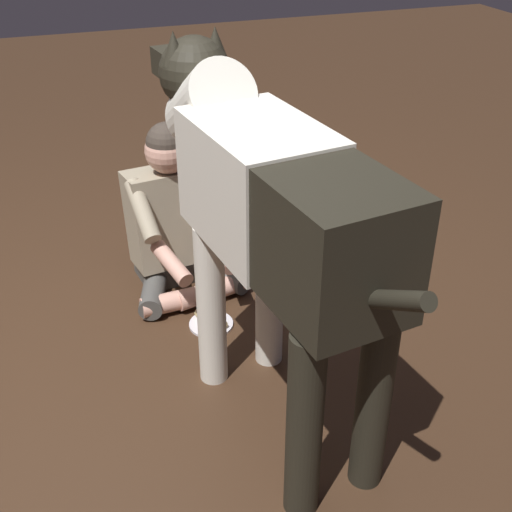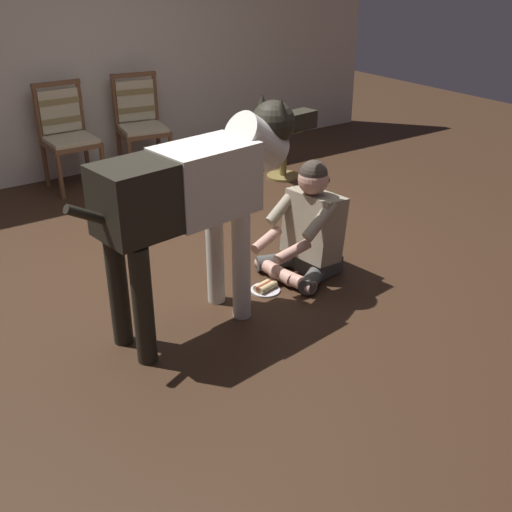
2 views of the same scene
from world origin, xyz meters
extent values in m
plane|color=#382417|center=(0.00, 0.00, 0.00)|extent=(12.73, 12.73, 0.00)
cube|color=#494845|center=(0.57, -0.40, 0.06)|extent=(0.29, 0.37, 0.12)
cylinder|color=#494845|center=(0.43, -0.57, 0.07)|extent=(0.40, 0.31, 0.11)
cylinder|color=#D59D89|center=(0.27, -0.52, 0.06)|extent=(0.17, 0.37, 0.09)
cylinder|color=#494845|center=(0.39, -0.27, 0.07)|extent=(0.41, 0.22, 0.11)
cylinder|color=#D59D89|center=(0.25, -0.35, 0.06)|extent=(0.12, 0.37, 0.09)
cube|color=gray|center=(0.54, -0.40, 0.35)|extent=(0.32, 0.43, 0.48)
cylinder|color=gray|center=(0.44, -0.59, 0.48)|extent=(0.30, 0.12, 0.24)
cylinder|color=#D59D89|center=(0.23, -0.57, 0.30)|extent=(0.27, 0.08, 0.12)
cylinder|color=gray|center=(0.39, -0.25, 0.48)|extent=(0.30, 0.12, 0.24)
cylinder|color=#D59D89|center=(0.20, -0.32, 0.30)|extent=(0.28, 0.14, 0.12)
sphere|color=#D59D89|center=(0.52, -0.40, 0.69)|extent=(0.21, 0.21, 0.21)
sphere|color=#3C332B|center=(0.52, -0.40, 0.73)|extent=(0.19, 0.19, 0.19)
cylinder|color=silver|center=(-0.25, -0.38, 0.35)|extent=(0.11, 0.11, 0.70)
cylinder|color=silver|center=(-0.21, -0.63, 0.35)|extent=(0.11, 0.11, 0.70)
cylinder|color=black|center=(-0.95, -0.48, 0.35)|extent=(0.11, 0.11, 0.70)
cylinder|color=black|center=(-0.91, -0.73, 0.35)|extent=(0.11, 0.11, 0.70)
cube|color=silver|center=(-0.38, -0.53, 0.91)|extent=(0.60, 0.43, 0.41)
cube|color=black|center=(-0.80, -0.58, 0.91)|extent=(0.53, 0.41, 0.39)
cylinder|color=silver|center=(0.01, -0.47, 1.06)|extent=(0.44, 0.31, 0.39)
sphere|color=black|center=(0.14, -0.46, 1.14)|extent=(0.27, 0.27, 0.27)
cube|color=black|center=(0.37, -0.42, 1.12)|extent=(0.22, 0.15, 0.11)
cone|color=black|center=(0.12, -0.38, 1.24)|extent=(0.11, 0.11, 0.12)
cone|color=black|center=(0.14, -0.54, 1.24)|extent=(0.11, 0.11, 0.12)
cylinder|color=black|center=(-1.06, -0.62, 0.87)|extent=(0.36, 0.10, 0.24)
cylinder|color=silver|center=(0.09, -0.46, 0.01)|extent=(0.20, 0.20, 0.01)
cylinder|color=#D7BF80|center=(0.10, -0.48, 0.04)|extent=(0.16, 0.08, 0.05)
cylinder|color=#D7BF80|center=(0.09, -0.44, 0.04)|extent=(0.16, 0.08, 0.05)
cylinder|color=brown|center=(0.09, -0.46, 0.04)|extent=(0.16, 0.07, 0.04)
camera|label=1|loc=(-2.25, 0.13, 1.82)|focal=46.05mm
camera|label=2|loc=(-2.05, -3.45, 2.09)|focal=43.63mm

